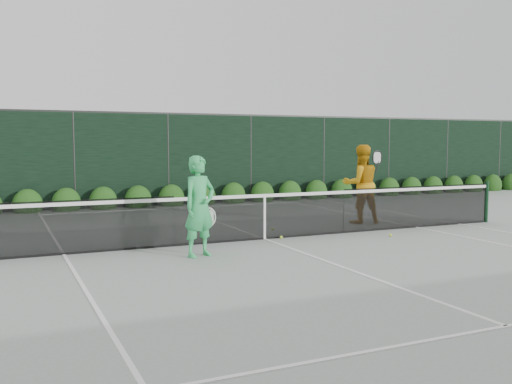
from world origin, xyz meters
name	(u,v)px	position (x,y,z in m)	size (l,w,h in m)	color
ground	(265,239)	(0.00, 0.00, 0.00)	(80.00, 80.00, 0.00)	gray
tennis_net	(264,215)	(-0.02, 0.00, 0.53)	(12.90, 0.10, 1.07)	#10321B
player_woman	(200,206)	(-1.86, -1.17, 0.92)	(0.79, 0.66, 1.84)	#36B963
player_man	(361,184)	(3.31, 1.20, 1.01)	(1.11, 0.95, 2.02)	orange
court_lines	(265,239)	(0.00, 0.00, 0.01)	(11.03, 23.83, 0.01)	white
windscreen_fence	(333,176)	(0.00, -2.71, 1.51)	(32.00, 21.07, 3.06)	black
hedge_row	(172,199)	(0.00, 7.15, 0.23)	(31.66, 0.65, 0.94)	#1B3D10
tennis_balls	(288,235)	(0.62, 0.13, 0.03)	(4.01, 1.93, 0.07)	#C4DF31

